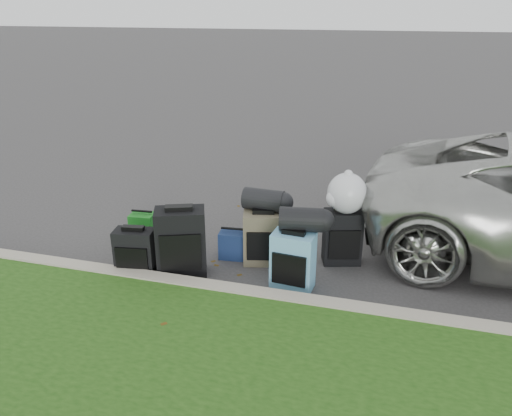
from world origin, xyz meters
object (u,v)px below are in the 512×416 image
(tote_navy, at_px, (233,244))
(suitcase_large_black_right, at_px, (342,237))
(suitcase_small_black, at_px, (136,253))
(suitcase_large_black_left, at_px, (181,242))
(suitcase_olive, at_px, (263,238))
(tote_green, at_px, (143,226))
(suitcase_teal, at_px, (293,261))

(tote_navy, bearing_deg, suitcase_large_black_right, 4.74)
(suitcase_small_black, relative_size, suitcase_large_black_left, 0.70)
(suitcase_olive, xyz_separation_m, suitcase_large_black_right, (0.89, 0.25, 0.01))
(suitcase_large_black_left, xyz_separation_m, tote_navy, (0.43, 0.54, -0.22))
(suitcase_olive, bearing_deg, tote_navy, 161.59)
(suitcase_olive, xyz_separation_m, tote_green, (-1.68, 0.21, -0.14))
(suitcase_olive, distance_m, tote_navy, 0.41)
(suitcase_large_black_left, xyz_separation_m, suitcase_olive, (0.81, 0.51, -0.08))
(tote_green, bearing_deg, suitcase_olive, -12.43)
(suitcase_small_black, xyz_separation_m, suitcase_olive, (1.30, 0.67, 0.04))
(suitcase_large_black_right, relative_size, tote_green, 1.89)
(suitcase_large_black_left, distance_m, tote_navy, 0.73)
(suitcase_olive, height_order, suitcase_large_black_right, suitcase_large_black_right)
(suitcase_large_black_left, distance_m, suitcase_teal, 1.27)
(suitcase_teal, xyz_separation_m, tote_green, (-2.13, 0.68, -0.15))
(suitcase_teal, height_order, tote_green, suitcase_teal)
(suitcase_large_black_left, xyz_separation_m, suitcase_teal, (1.27, 0.04, -0.07))
(suitcase_small_black, bearing_deg, suitcase_teal, -2.92)
(suitcase_small_black, xyz_separation_m, suitcase_teal, (1.76, 0.20, 0.04))
(suitcase_large_black_left, xyz_separation_m, tote_green, (-0.86, 0.72, -0.22))
(suitcase_small_black, relative_size, tote_green, 1.59)
(suitcase_large_black_right, bearing_deg, tote_navy, 173.57)
(suitcase_teal, height_order, suitcase_large_black_right, suitcase_large_black_right)
(suitcase_teal, relative_size, tote_navy, 1.90)
(suitcase_large_black_right, bearing_deg, suitcase_olive, 179.51)
(tote_green, bearing_deg, suitcase_large_black_left, -45.23)
(suitcase_large_black_left, height_order, suitcase_teal, suitcase_large_black_left)
(suitcase_large_black_right, xyz_separation_m, tote_green, (-2.57, -0.05, -0.15))
(suitcase_large_black_left, bearing_deg, suitcase_large_black_right, 2.81)
(suitcase_teal, bearing_deg, suitcase_small_black, -168.37)
(suitcase_olive, height_order, tote_navy, suitcase_olive)
(suitcase_large_black_right, height_order, tote_green, suitcase_large_black_right)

